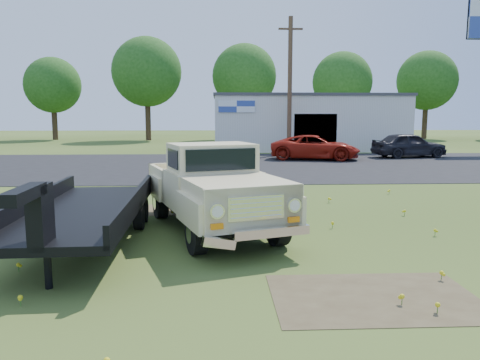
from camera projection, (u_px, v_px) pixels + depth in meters
name	position (u px, v px, depth m)	size (l,w,h in m)	color
ground	(256.00, 243.00, 9.74)	(140.00, 140.00, 0.00)	#354C18
asphalt_lot	(233.00, 165.00, 24.57)	(90.00, 14.00, 0.02)	black
dirt_patch_a	(374.00, 297.00, 6.84)	(3.00, 2.00, 0.01)	#4D4029
dirt_patch_b	(175.00, 210.00, 13.11)	(2.20, 1.60, 0.01)	#4D4029
commercial_building	(305.00, 122.00, 36.42)	(14.20, 8.20, 4.15)	silver
utility_pole_mid	(290.00, 85.00, 31.04)	(1.60, 0.30, 9.00)	#402C1E
treeline_b	(53.00, 85.00, 48.68)	(5.76, 5.76, 8.57)	#3A291A
treeline_c	(147.00, 72.00, 47.48)	(7.04, 7.04, 10.47)	#3A291A
treeline_d	(244.00, 76.00, 48.97)	(6.72, 6.72, 10.00)	#3A291A
treeline_e	(342.00, 82.00, 48.03)	(6.08, 6.08, 9.04)	#3A291A
treeline_f	(427.00, 81.00, 50.92)	(6.40, 6.40, 9.52)	#3A291A
vintage_pickup_truck	(212.00, 187.00, 10.69)	(2.16, 5.55, 2.02)	beige
flatbed_trailer	(84.00, 205.00, 9.40)	(2.08, 6.23, 1.70)	black
red_pickup	(315.00, 148.00, 27.53)	(2.39, 5.18, 1.44)	maroon
dark_sedan	(409.00, 145.00, 28.95)	(1.81, 4.50, 1.53)	black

